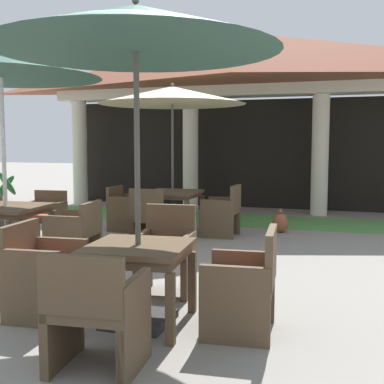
% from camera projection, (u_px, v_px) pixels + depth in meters
% --- Properties ---
extents(ground_plane, '(60.00, 60.00, 0.00)m').
position_uv_depth(ground_plane, '(107.00, 311.00, 4.68)').
color(ground_plane, gray).
extents(background_pavilion, '(10.14, 3.12, 4.00)m').
position_uv_depth(background_pavilion, '(254.00, 74.00, 11.14)').
color(background_pavilion, beige).
rests_on(background_pavilion, ground).
extents(lawn_strip, '(11.94, 1.68, 0.01)m').
position_uv_depth(lawn_strip, '(240.00, 220.00, 10.19)').
color(lawn_strip, '#519347').
rests_on(lawn_strip, ground).
extents(patio_table_near_foreground, '(0.90, 0.90, 0.75)m').
position_uv_depth(patio_table_near_foreground, '(173.00, 197.00, 8.67)').
color(patio_table_near_foreground, brown).
rests_on(patio_table_near_foreground, ground).
extents(patio_umbrella_near_foreground, '(2.54, 2.54, 2.61)m').
position_uv_depth(patio_umbrella_near_foreground, '(172.00, 97.00, 8.50)').
color(patio_umbrella_near_foreground, '#2D2D2D').
rests_on(patio_umbrella_near_foreground, ground).
extents(patio_chair_near_foreground_south, '(0.59, 0.58, 0.88)m').
position_uv_depth(patio_chair_near_foreground_south, '(152.00, 218.00, 7.83)').
color(patio_chair_near_foreground_south, brown).
rests_on(patio_chair_near_foreground_south, ground).
extents(patio_chair_near_foreground_east, '(0.58, 0.55, 0.88)m').
position_uv_depth(patio_chair_near_foreground_east, '(223.00, 212.00, 8.40)').
color(patio_chair_near_foreground_east, brown).
rests_on(patio_chair_near_foreground_east, ground).
extents(patio_chair_near_foreground_west, '(0.58, 0.59, 0.79)m').
position_uv_depth(patio_chair_near_foreground_west, '(126.00, 209.00, 8.99)').
color(patio_chair_near_foreground_west, brown).
rests_on(patio_chair_near_foreground_west, ground).
extents(patio_table_mid_left, '(0.94, 0.94, 0.71)m').
position_uv_depth(patio_table_mid_left, '(138.00, 256.00, 4.29)').
color(patio_table_mid_left, brown).
rests_on(patio_table_mid_left, ground).
extents(patio_umbrella_mid_left, '(2.44, 2.44, 2.79)m').
position_uv_depth(patio_umbrella_mid_left, '(136.00, 31.00, 4.10)').
color(patio_umbrella_mid_left, '#2D2D2D').
rests_on(patio_umbrella_mid_left, ground).
extents(patio_chair_mid_left_west, '(0.63, 0.67, 0.86)m').
position_uv_depth(patio_chair_mid_left_west, '(43.00, 271.00, 4.51)').
color(patio_chair_mid_left_west, brown).
rests_on(patio_chair_mid_left_west, ground).
extents(patio_chair_mid_left_south, '(0.66, 0.62, 0.87)m').
position_uv_depth(patio_chair_mid_left_south, '(96.00, 312.00, 3.42)').
color(patio_chair_mid_left_south, brown).
rests_on(patio_chair_mid_left_south, ground).
extents(patio_chair_mid_left_east, '(0.63, 0.68, 0.88)m').
position_uv_depth(patio_chair_mid_left_east, '(244.00, 285.00, 4.11)').
color(patio_chair_mid_left_east, brown).
rests_on(patio_chair_mid_left_east, ground).
extents(patio_chair_mid_left_north, '(0.61, 0.54, 0.92)m').
position_uv_depth(patio_chair_mid_left_north, '(167.00, 253.00, 5.20)').
color(patio_chair_mid_left_north, brown).
rests_on(patio_chair_mid_left_north, ground).
extents(patio_table_mid_right, '(1.07, 1.07, 0.74)m').
position_uv_depth(patio_table_mid_right, '(6.00, 213.00, 6.71)').
color(patio_table_mid_right, brown).
rests_on(patio_table_mid_right, ground).
extents(patio_umbrella_mid_right, '(2.66, 2.66, 2.82)m').
position_uv_depth(patio_umbrella_mid_right, '(0.00, 67.00, 6.52)').
color(patio_umbrella_mid_right, '#2D2D2D').
rests_on(patio_umbrella_mid_right, ground).
extents(patio_chair_mid_right_north, '(0.61, 0.56, 0.83)m').
position_uv_depth(patio_chair_mid_right_north, '(45.00, 219.00, 7.73)').
color(patio_chair_mid_right_north, brown).
rests_on(patio_chair_mid_right_north, ground).
extents(patio_chair_mid_right_east, '(0.62, 0.65, 0.82)m').
position_uv_depth(patio_chair_mid_right_east, '(76.00, 233.00, 6.51)').
color(patio_chair_mid_right_east, brown).
rests_on(patio_chair_mid_right_east, ground).
extents(potted_palm_left_edge, '(0.57, 0.56, 1.15)m').
position_uv_depth(potted_palm_left_edge, '(1.00, 221.00, 8.16)').
color(potted_palm_left_edge, '#47423D').
rests_on(potted_palm_left_edge, ground).
extents(terracotta_urn, '(0.29, 0.29, 0.42)m').
position_uv_depth(terracotta_urn, '(280.00, 223.00, 8.76)').
color(terracotta_urn, brown).
rests_on(terracotta_urn, ground).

